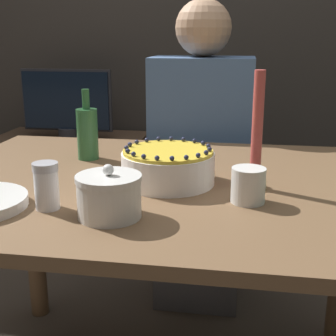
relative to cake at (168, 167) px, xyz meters
name	(u,v)px	position (x,y,z in m)	size (l,w,h in m)	color
dining_table	(161,220)	(-0.02, 0.02, -0.16)	(1.28, 0.94, 0.73)	brown
cake	(168,167)	(0.00, 0.00, 0.00)	(0.24, 0.24, 0.10)	white
sugar_bowl	(109,196)	(-0.09, -0.25, 0.00)	(0.14, 0.14, 0.12)	white
sugar_shaker	(46,186)	(-0.24, -0.23, 0.01)	(0.06, 0.06, 0.11)	white
candle	(257,141)	(0.22, 0.00, 0.08)	(0.06, 0.06, 0.29)	tan
bottle	(87,133)	(-0.28, 0.20, 0.04)	(0.06, 0.06, 0.22)	#2D6638
cup	(248,185)	(0.21, -0.11, 0.00)	(0.08, 0.08, 0.08)	white
person_man_blue_shirt	(200,176)	(0.02, 0.69, -0.23)	(0.40, 0.34, 1.23)	#595960
side_cabinet	(72,190)	(-0.72, 1.14, -0.48)	(0.78, 0.47, 0.58)	#4C3828
tv_monitor	(67,103)	(-0.72, 1.14, -0.01)	(0.48, 0.10, 0.35)	#2D2D33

